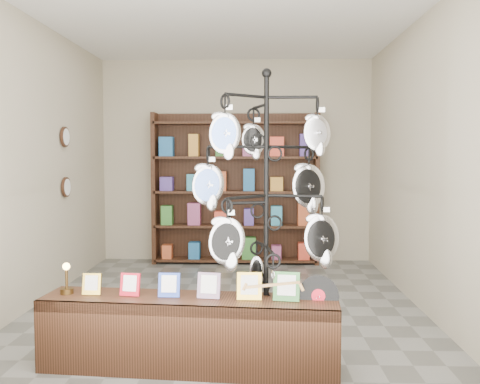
# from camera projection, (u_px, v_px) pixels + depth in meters

# --- Properties ---
(ground) EXTENTS (5.00, 5.00, 0.00)m
(ground) POSITION_uv_depth(u_px,v_px,m) (226.00, 306.00, 5.62)
(ground) COLOR slate
(ground) RESTS_ON ground
(room_envelope) EXTENTS (5.00, 5.00, 5.00)m
(room_envelope) POSITION_uv_depth(u_px,v_px,m) (226.00, 129.00, 5.49)
(room_envelope) COLOR #AFA38D
(room_envelope) RESTS_ON ground
(display_tree) EXTENTS (1.17, 1.17, 2.21)m
(display_tree) POSITION_uv_depth(u_px,v_px,m) (266.00, 196.00, 3.94)
(display_tree) COLOR black
(display_tree) RESTS_ON ground
(front_shelf) EXTENTS (2.21, 0.63, 0.77)m
(front_shelf) POSITION_uv_depth(u_px,v_px,m) (189.00, 333.00, 3.93)
(front_shelf) COLOR black
(front_shelf) RESTS_ON ground
(back_shelving) EXTENTS (2.42, 0.36, 2.20)m
(back_shelving) POSITION_uv_depth(u_px,v_px,m) (235.00, 193.00, 7.84)
(back_shelving) COLOR black
(back_shelving) RESTS_ON ground
(wall_clocks) EXTENTS (0.03, 0.24, 0.84)m
(wall_clocks) POSITION_uv_depth(u_px,v_px,m) (66.00, 162.00, 6.38)
(wall_clocks) COLOR black
(wall_clocks) RESTS_ON ground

